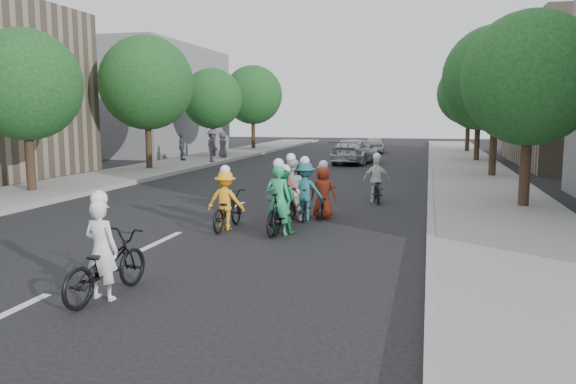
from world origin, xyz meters
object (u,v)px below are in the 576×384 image
at_px(cyclist_6, 291,197).
at_px(spectator_2, 223,145).
at_px(cyclist_2, 226,206).
at_px(follow_car_trail, 375,145).
at_px(cyclist_5, 279,208).
at_px(spectator_0, 213,146).
at_px(cyclist_0, 105,262).
at_px(cyclist_4, 323,198).
at_px(cyclist_7, 305,195).
at_px(cyclist_1, 282,206).
at_px(follow_car_lead, 355,151).
at_px(cyclist_3, 286,201).
at_px(spectator_1, 182,147).
at_px(cyclist_8, 376,185).

height_order(cyclist_6, spectator_2, cyclist_6).
distance_m(cyclist_2, follow_car_trail, 30.18).
relative_size(cyclist_5, spectator_0, 0.97).
bearing_deg(cyclist_0, spectator_2, -66.01).
relative_size(cyclist_4, spectator_0, 0.86).
relative_size(follow_car_trail, spectator_0, 1.92).
distance_m(cyclist_0, cyclist_7, 7.46).
bearing_deg(cyclist_1, follow_car_lead, -89.03).
height_order(cyclist_3, follow_car_lead, cyclist_3).
xyz_separation_m(cyclist_4, cyclist_7, (-0.44, -0.44, 0.13)).
xyz_separation_m(cyclist_0, spectator_1, (-9.62, 23.81, 0.40)).
distance_m(cyclist_4, follow_car_lead, 18.16).
bearing_deg(cyclist_6, spectator_2, -70.78).
xyz_separation_m(cyclist_0, cyclist_1, (1.45, 5.55, 0.08)).
xyz_separation_m(cyclist_3, spectator_1, (-10.85, 17.00, 0.39)).
distance_m(cyclist_6, spectator_1, 19.90).
relative_size(cyclist_5, follow_car_trail, 0.51).
relative_size(cyclist_1, cyclist_8, 1.00).
xyz_separation_m(cyclist_6, cyclist_8, (1.98, 3.90, -0.09)).
bearing_deg(follow_car_lead, cyclist_8, 108.61).
bearing_deg(cyclist_7, cyclist_0, 70.72).
relative_size(cyclist_1, cyclist_5, 1.01).
height_order(cyclist_3, cyclist_6, cyclist_6).
xyz_separation_m(cyclist_2, spectator_1, (-9.61, 18.25, 0.37)).
relative_size(cyclist_3, spectator_2, 1.03).
bearing_deg(follow_car_trail, cyclist_2, 85.51).
height_order(follow_car_trail, spectator_1, spectator_1).
bearing_deg(cyclist_2, follow_car_lead, -91.08).
bearing_deg(cyclist_2, cyclist_7, -133.28).
bearing_deg(cyclist_4, cyclist_8, -110.66).
bearing_deg(cyclist_5, spectator_0, -57.57).
bearing_deg(cyclist_3, cyclist_2, 50.64).
xyz_separation_m(cyclist_1, cyclist_3, (-0.21, 1.27, -0.07)).
xyz_separation_m(cyclist_8, spectator_0, (-10.59, 11.95, 0.54)).
bearing_deg(cyclist_5, follow_car_lead, -81.74).
relative_size(cyclist_6, follow_car_trail, 0.51).
distance_m(cyclist_5, cyclist_7, 1.95).
bearing_deg(cyclist_6, cyclist_5, 88.13).
bearing_deg(cyclist_3, spectator_0, -56.77).
distance_m(cyclist_1, spectator_0, 19.55).
bearing_deg(follow_car_trail, spectator_2, 43.37).
xyz_separation_m(cyclist_2, follow_car_trail, (0.91, 30.17, 0.02)).
height_order(cyclist_0, cyclist_2, cyclist_0).
distance_m(cyclist_2, cyclist_8, 6.42).
relative_size(cyclist_2, cyclist_4, 1.13).
bearing_deg(cyclist_6, cyclist_2, 44.63).
bearing_deg(follow_car_trail, cyclist_7, 88.75).
xyz_separation_m(cyclist_6, spectator_1, (-10.91, 16.64, 0.32)).
height_order(follow_car_lead, spectator_0, spectator_0).
bearing_deg(cyclist_4, cyclist_0, 73.53).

